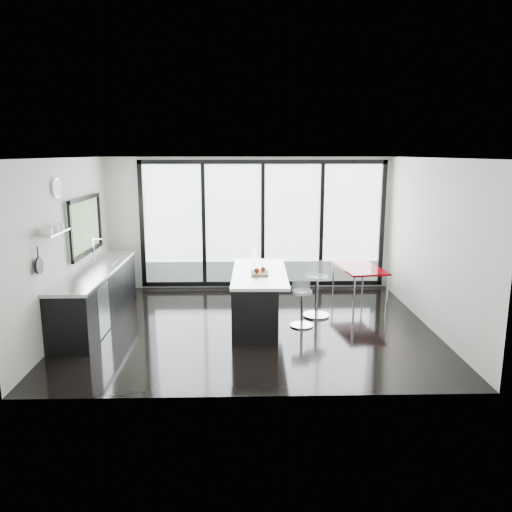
{
  "coord_description": "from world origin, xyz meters",
  "views": [
    {
      "loc": [
        -0.12,
        -8.04,
        2.88
      ],
      "look_at": [
        0.1,
        0.3,
        1.15
      ],
      "focal_mm": 35.0,
      "sensor_mm": 36.0,
      "label": 1
    }
  ],
  "objects_px": {
    "island": "(255,296)",
    "bar_stool_far": "(317,296)",
    "bar_stool_near": "(302,308)",
    "red_table": "(359,284)"
  },
  "relations": [
    {
      "from": "bar_stool_near",
      "to": "red_table",
      "type": "xyz_separation_m",
      "value": [
        1.28,
        1.41,
        0.04
      ]
    },
    {
      "from": "island",
      "to": "bar_stool_near",
      "type": "bearing_deg",
      "value": -19.28
    },
    {
      "from": "island",
      "to": "bar_stool_near",
      "type": "height_order",
      "value": "island"
    },
    {
      "from": "bar_stool_far",
      "to": "red_table",
      "type": "distance_m",
      "value": 1.31
    },
    {
      "from": "island",
      "to": "red_table",
      "type": "bearing_deg",
      "value": 28.89
    },
    {
      "from": "bar_stool_near",
      "to": "bar_stool_far",
      "type": "bearing_deg",
      "value": 56.6
    },
    {
      "from": "island",
      "to": "bar_stool_far",
      "type": "distance_m",
      "value": 1.13
    },
    {
      "from": "bar_stool_near",
      "to": "bar_stool_far",
      "type": "height_order",
      "value": "bar_stool_far"
    },
    {
      "from": "island",
      "to": "bar_stool_near",
      "type": "distance_m",
      "value": 0.84
    },
    {
      "from": "bar_stool_near",
      "to": "island",
      "type": "bearing_deg",
      "value": 158.99
    }
  ]
}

